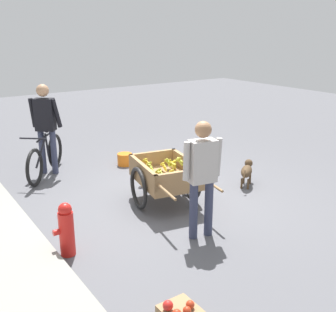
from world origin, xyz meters
The scene contains 8 objects.
ground_plane centered at (0.00, 0.00, 0.00)m, with size 24.00×24.00×0.00m, color #56565B.
fruit_cart centered at (-0.03, 0.10, 0.44)m, with size 1.76×1.08×0.74m.
vendor_person centered at (-1.16, 0.32, 0.91)m, with size 0.26×0.53×1.53m.
bicycle centered at (2.22, 1.21, 0.35)m, with size 1.32×1.10×0.85m.
cyclist_person centered at (2.34, 1.11, 1.00)m, with size 0.37×0.49×1.66m.
dog centered at (-0.21, -1.47, 0.27)m, with size 0.45×0.56×0.40m.
fire_hydrant centered at (-0.61, 1.92, 0.33)m, with size 0.25×0.25×0.67m.
plastic_bucket centered at (1.95, -0.28, 0.12)m, with size 0.29×0.29×0.24m, color orange.
Camera 1 is at (-4.83, 3.38, 2.59)m, focal length 43.46 mm.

